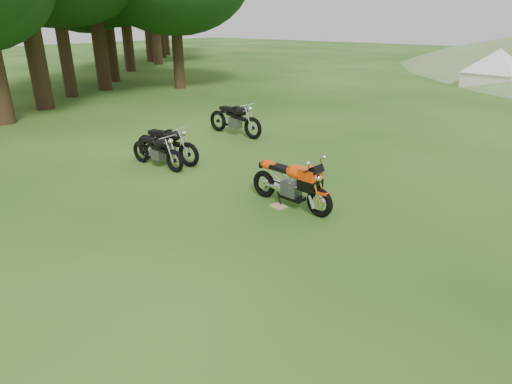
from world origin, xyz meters
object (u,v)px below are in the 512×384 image
Objects in this scene: vintage_moto_d at (235,118)px; tent_left at (497,66)px; sport_motorcycle at (291,179)px; vintage_moto_a at (167,143)px; vintage_moto_b at (157,149)px; plywood_board at (278,206)px.

vintage_moto_d is 16.91m from tent_left.
sport_motorcycle is at bearing -78.12° from tent_left.
sport_motorcycle is 0.95× the size of vintage_moto_a.
vintage_moto_b is at bearing -78.28° from vintage_moto_d.
tent_left is (-0.53, 20.06, 1.10)m from plywood_board.
sport_motorcycle is 0.88× the size of vintage_moto_d.
plywood_board is 5.72m from vintage_moto_d.
vintage_moto_b is 3.63m from vintage_moto_d.
tent_left is (3.88, 16.45, 0.55)m from vintage_moto_d.
plywood_board is 3.79m from vintage_moto_b.
sport_motorcycle is 1.07× the size of vintage_moto_b.
plywood_board is 0.11× the size of tent_left.
sport_motorcycle is 3.92m from vintage_moto_b.
plywood_board is at bearing -15.00° from vintage_moto_a.
vintage_moto_b is at bearing -83.38° from vintage_moto_a.
tent_left reaches higher than vintage_moto_b.
vintage_moto_a is 3.21m from vintage_moto_d.
vintage_moto_d is at bearing 91.13° from vintage_moto_a.
vintage_moto_d is at bearing 140.73° from plywood_board.
plywood_board is 20.09m from tent_left.
plywood_board is 0.14× the size of vintage_moto_d.
vintage_moto_d reaches higher than plywood_board.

